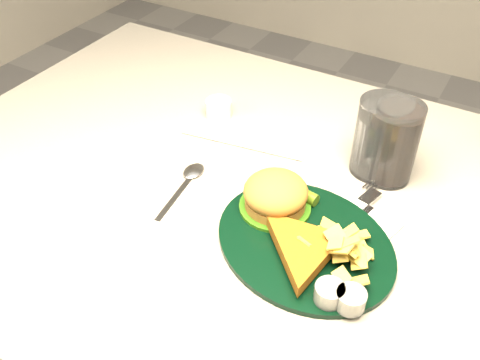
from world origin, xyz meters
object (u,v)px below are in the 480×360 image
Objects in this scene: water_glass at (380,137)px; fork_napkin at (350,224)px; dinner_plate at (306,230)px; cola_glass at (394,143)px; table at (265,337)px.

fork_napkin is (0.01, -0.14, -0.06)m from water_glass.
dinner_plate is at bearing -97.67° from water_glass.
cola_glass reaches higher than fork_napkin.
water_glass is at bearing 109.66° from fork_napkin.
dinner_plate is at bearing -38.05° from table.
cola_glass is (0.02, -0.01, 0.00)m from water_glass.
cola_glass is at bearing 44.87° from table.
dinner_plate is 2.09× the size of water_glass.
water_glass is 0.80× the size of fork_napkin.
water_glass is 0.96× the size of cola_glass.
water_glass is (0.11, 0.14, 0.44)m from table.
table is at bearing -128.27° from water_glass.
table is 0.48m from water_glass.
cola_glass reaches higher than table.
fork_napkin is at bearing -0.70° from table.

